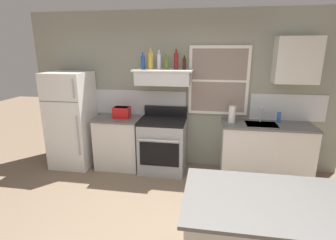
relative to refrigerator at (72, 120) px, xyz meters
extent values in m
cube|color=gray|center=(1.90, 0.39, 0.51)|extent=(5.40, 0.06, 2.70)
cube|color=silver|center=(0.75, 0.35, 0.29)|extent=(2.50, 0.02, 0.44)
cube|color=silver|center=(3.70, 0.35, 0.29)|extent=(1.20, 0.02, 0.44)
cube|color=white|center=(2.55, 0.34, 0.71)|extent=(1.00, 0.04, 1.15)
cube|color=gray|center=(2.55, 0.33, 0.71)|extent=(0.90, 0.01, 1.05)
cube|color=white|center=(2.55, 0.32, 0.71)|extent=(0.90, 0.02, 0.04)
cube|color=white|center=(0.00, 0.00, 0.00)|extent=(0.70, 0.68, 1.69)
cube|color=#333333|center=(0.00, -0.34, 0.40)|extent=(0.69, 0.00, 0.01)
cylinder|color=#A5A8AD|center=(0.30, -0.37, -0.16)|extent=(0.02, 0.02, 0.68)
cylinder|color=#A5A8AD|center=(0.30, -0.37, 0.62)|extent=(0.02, 0.02, 0.31)
cube|color=silver|center=(0.85, 0.06, -0.40)|extent=(0.76, 0.60, 0.88)
cube|color=#605E5B|center=(0.85, 0.06, 0.05)|extent=(0.79, 0.63, 0.03)
cube|color=red|center=(0.92, 0.06, 0.16)|extent=(0.28, 0.20, 0.19)
cube|color=black|center=(0.92, 0.06, 0.25)|extent=(0.24, 0.16, 0.01)
cube|color=black|center=(0.78, 0.06, 0.20)|extent=(0.02, 0.03, 0.02)
cube|color=#9EA0A5|center=(1.65, 0.02, -0.41)|extent=(0.76, 0.64, 0.87)
cube|color=black|center=(1.65, 0.02, 0.05)|extent=(0.76, 0.64, 0.04)
cube|color=black|center=(1.65, 0.31, 0.16)|extent=(0.76, 0.06, 0.18)
cube|color=black|center=(1.65, -0.30, -0.42)|extent=(0.65, 0.01, 0.40)
cylinder|color=silver|center=(1.65, -0.34, -0.17)|extent=(0.65, 0.03, 0.03)
cube|color=silver|center=(1.65, 0.12, 0.77)|extent=(0.88, 0.48, 0.22)
cube|color=#262628|center=(1.65, -0.10, 0.69)|extent=(0.75, 0.02, 0.04)
cube|color=white|center=(1.65, 0.12, 0.89)|extent=(0.96, 0.52, 0.02)
cylinder|color=#1E478C|center=(1.32, 0.08, 1.01)|extent=(0.07, 0.07, 0.22)
cylinder|color=#1E478C|center=(1.32, 0.08, 1.14)|extent=(0.03, 0.03, 0.05)
cylinder|color=#B29333|center=(1.45, 0.07, 1.03)|extent=(0.08, 0.08, 0.26)
cylinder|color=#B29333|center=(1.45, 0.07, 1.20)|extent=(0.03, 0.03, 0.07)
cylinder|color=silver|center=(1.57, 0.13, 1.02)|extent=(0.06, 0.06, 0.24)
cylinder|color=silver|center=(1.57, 0.13, 1.17)|extent=(0.03, 0.03, 0.06)
cylinder|color=#4C601E|center=(1.71, 0.07, 1.00)|extent=(0.06, 0.06, 0.19)
cylinder|color=#4C601E|center=(1.71, 0.07, 1.12)|extent=(0.03, 0.03, 0.05)
cylinder|color=maroon|center=(1.85, 0.15, 1.03)|extent=(0.07, 0.07, 0.26)
cylinder|color=maroon|center=(1.85, 0.15, 1.19)|extent=(0.03, 0.03, 0.06)
cylinder|color=#381E0F|center=(1.99, 0.16, 0.99)|extent=(0.06, 0.06, 0.18)
cylinder|color=#381E0F|center=(1.99, 0.16, 1.10)|extent=(0.03, 0.03, 0.04)
cube|color=silver|center=(3.35, 0.06, -0.40)|extent=(1.40, 0.60, 0.88)
cube|color=#605E5B|center=(3.35, 0.06, 0.05)|extent=(1.43, 0.63, 0.03)
cube|color=#B7BABC|center=(3.25, 0.04, 0.06)|extent=(0.48, 0.36, 0.01)
cylinder|color=silver|center=(3.25, 0.18, 0.21)|extent=(0.03, 0.03, 0.28)
cylinder|color=silver|center=(3.25, 0.10, 0.33)|extent=(0.02, 0.16, 0.02)
cylinder|color=white|center=(2.78, 0.06, 0.20)|extent=(0.11, 0.11, 0.27)
cylinder|color=blue|center=(3.53, 0.16, 0.16)|extent=(0.06, 0.06, 0.18)
cube|color=#605E5B|center=(2.94, -2.16, 0.05)|extent=(1.40, 0.90, 0.03)
cube|color=silver|center=(3.70, 0.20, 1.06)|extent=(0.64, 0.32, 0.70)
camera|label=1|loc=(2.42, -4.08, 1.22)|focal=27.46mm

